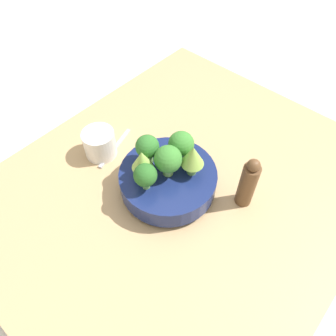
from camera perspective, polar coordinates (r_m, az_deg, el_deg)
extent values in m
plane|color=silver|center=(0.90, 2.34, -4.21)|extent=(6.00, 6.00, 0.00)
cube|color=tan|center=(0.89, 2.38, -3.57)|extent=(1.02, 0.86, 0.03)
cylinder|color=navy|center=(0.86, 0.00, -3.34)|extent=(0.11, 0.11, 0.01)
cylinder|color=navy|center=(0.83, 0.00, -2.00)|extent=(0.25, 0.25, 0.05)
cylinder|color=#7AB256|center=(0.80, 0.00, -0.22)|extent=(0.03, 0.03, 0.03)
sphere|color=#387A2D|center=(0.77, 0.00, 1.56)|extent=(0.07, 0.07, 0.07)
cylinder|color=#609347|center=(0.84, 2.25, 2.65)|extent=(0.02, 0.02, 0.02)
sphere|color=#387A2D|center=(0.82, 2.32, 4.21)|extent=(0.07, 0.07, 0.07)
cylinder|color=#7AB256|center=(0.80, -4.33, -0.56)|extent=(0.02, 0.02, 0.03)
cone|color=#93B751|center=(0.76, -4.51, 1.40)|extent=(0.05, 0.05, 0.05)
cylinder|color=#6BA34C|center=(0.78, -3.84, -2.70)|extent=(0.02, 0.02, 0.03)
sphere|color=#286023|center=(0.75, -3.97, -1.23)|extent=(0.06, 0.06, 0.06)
cylinder|color=#7AB256|center=(0.82, -3.50, 1.95)|extent=(0.03, 0.03, 0.04)
sphere|color=#2D6B28|center=(0.79, -3.63, 3.75)|extent=(0.06, 0.06, 0.06)
cylinder|color=#609347|center=(0.80, 4.17, 0.04)|extent=(0.02, 0.02, 0.03)
cone|color=#84AD47|center=(0.77, 4.36, 2.17)|extent=(0.06, 0.06, 0.06)
cylinder|color=silver|center=(0.93, -11.81, 4.21)|extent=(0.09, 0.09, 0.08)
cylinder|color=brown|center=(0.81, 13.63, -2.95)|extent=(0.04, 0.04, 0.13)
sphere|color=brown|center=(0.75, 14.69, 0.42)|extent=(0.03, 0.03, 0.03)
cube|color=#B2B2B7|center=(0.97, -9.20, 3.49)|extent=(0.16, 0.06, 0.01)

